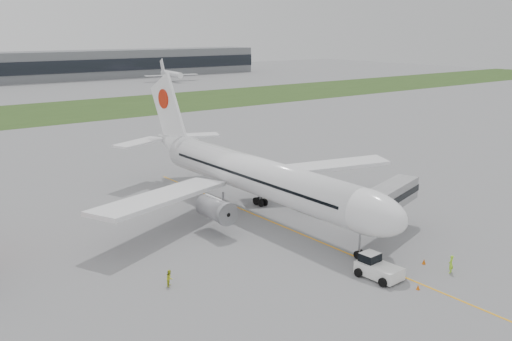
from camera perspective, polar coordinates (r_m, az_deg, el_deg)
ground at (r=74.89m, az=1.77°, el=-5.22°), size 600.00×600.00×0.00m
apron_markings at (r=71.31m, az=4.31°, el=-6.26°), size 70.00×70.00×0.04m
grass_strip at (r=182.15m, az=-22.81°, el=5.13°), size 600.00×50.00×0.02m
airliner at (r=76.95m, az=-0.48°, el=-0.29°), size 48.13×53.95×17.88m
pushback_tug at (r=60.07m, az=11.96°, el=-9.42°), size 3.33×4.71×2.33m
jet_bridge at (r=70.31m, az=12.91°, el=-2.86°), size 13.30×7.46×6.33m
safety_cone_left at (r=58.61m, az=15.90°, el=-11.16°), size 0.38×0.38×0.52m
safety_cone_right at (r=64.68m, az=16.45°, el=-8.72°), size 0.42×0.42×0.58m
ground_crew_near at (r=63.09m, az=18.91°, el=-8.85°), size 0.81×0.67×1.92m
ground_crew_far at (r=57.60m, az=-8.63°, el=-10.58°), size 1.02×1.03×1.68m
distant_aircraft_right at (r=282.26m, az=-8.42°, el=8.83°), size 29.39×26.78×10.05m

